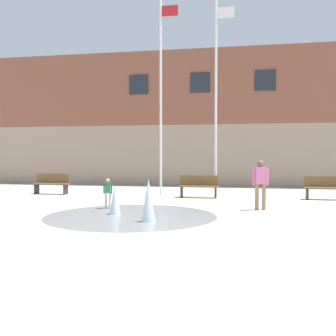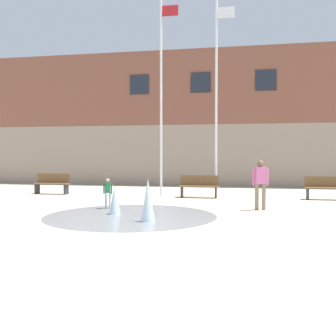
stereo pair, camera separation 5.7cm
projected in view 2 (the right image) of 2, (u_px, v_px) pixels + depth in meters
The scene contains 10 objects.
ground_plane at pixel (100, 261), 6.51m from camera, with size 100.00×100.00×0.00m, color #BCB299.
library_building at pixel (206, 122), 24.70m from camera, with size 36.00×6.05×7.64m.
splash_fountain at pixel (130, 206), 11.15m from camera, with size 4.97×4.97×1.14m.
park_bench_center at pixel (52, 183), 17.63m from camera, with size 1.60×0.44×0.91m.
park_bench_under_right_flagpole at pixel (199, 186), 16.15m from camera, with size 1.60×0.44×0.91m.
park_bench_far_right at pixel (326, 187), 15.39m from camera, with size 1.60×0.44×0.91m.
child_in_fountain at pixel (108, 191), 12.87m from camera, with size 0.31×0.24×0.99m.
adult_near_bench at pixel (260, 181), 12.51m from camera, with size 0.50×0.31×1.59m.
flagpole_left at pixel (162, 91), 16.96m from camera, with size 0.80×0.10×8.55m.
flagpole_right at pixel (217, 92), 16.52m from camera, with size 0.80×0.10×8.32m.
Camera 2 is at (2.32, -6.13, 1.77)m, focal length 42.00 mm.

